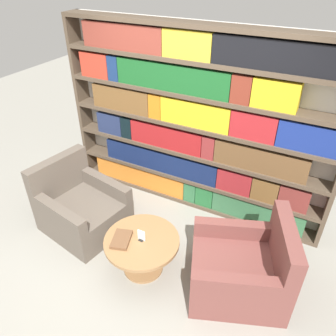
# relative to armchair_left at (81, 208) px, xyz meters

# --- Properties ---
(ground_plane) EXTENTS (14.00, 14.00, 0.00)m
(ground_plane) POSITION_rel_armchair_left_xyz_m (1.02, -0.32, -0.29)
(ground_plane) COLOR gray
(bookshelf) EXTENTS (3.51, 0.30, 2.39)m
(bookshelf) POSITION_rel_armchair_left_xyz_m (1.03, 1.15, 0.90)
(bookshelf) COLOR silver
(bookshelf) RESTS_ON ground_plane
(armchair_left) EXTENTS (1.08, 0.99, 0.90)m
(armchair_left) POSITION_rel_armchair_left_xyz_m (0.00, 0.00, 0.00)
(armchair_left) COLOR brown
(armchair_left) RESTS_ON ground_plane
(armchair_right) EXTENTS (1.18, 1.12, 0.90)m
(armchair_right) POSITION_rel_armchair_left_xyz_m (2.10, 0.01, 0.00)
(armchair_right) COLOR brown
(armchair_right) RESTS_ON ground_plane
(coffee_table) EXTENTS (0.81, 0.81, 0.45)m
(coffee_table) POSITION_rel_armchair_left_xyz_m (1.05, -0.24, 0.03)
(coffee_table) COLOR olive
(coffee_table) RESTS_ON ground_plane
(table_sign) EXTENTS (0.09, 0.06, 0.13)m
(table_sign) POSITION_rel_armchair_left_xyz_m (1.05, -0.24, 0.21)
(table_sign) COLOR black
(table_sign) RESTS_ON coffee_table
(stray_book) EXTENTS (0.26, 0.31, 0.04)m
(stray_book) POSITION_rel_armchair_left_xyz_m (0.87, -0.35, 0.17)
(stray_book) COLOR brown
(stray_book) RESTS_ON coffee_table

